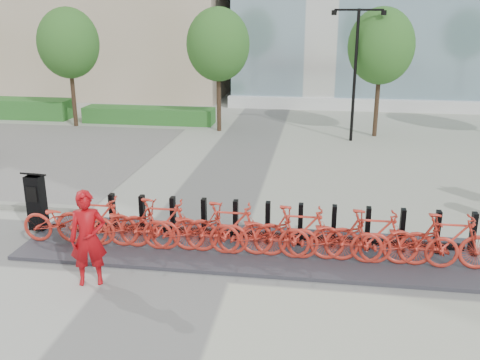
# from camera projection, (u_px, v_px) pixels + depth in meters

# --- Properties ---
(ground) EXTENTS (120.00, 120.00, 0.00)m
(ground) POSITION_uv_depth(u_px,v_px,m) (183.00, 252.00, 11.40)
(ground) COLOR #A4A891
(hedge_b) EXTENTS (6.00, 1.20, 0.70)m
(hedge_b) POSITION_uv_depth(u_px,v_px,m) (149.00, 115.00, 24.45)
(hedge_b) COLOR #337134
(hedge_b) RESTS_ON ground
(tree_0) EXTENTS (2.60, 2.60, 5.10)m
(tree_0) POSITION_uv_depth(u_px,v_px,m) (69.00, 43.00, 22.76)
(tree_0) COLOR #4A3527
(tree_0) RESTS_ON ground
(tree_1) EXTENTS (2.60, 2.60, 5.10)m
(tree_1) POSITION_uv_depth(u_px,v_px,m) (218.00, 45.00, 21.83)
(tree_1) COLOR #4A3527
(tree_1) RESTS_ON ground
(tree_2) EXTENTS (2.60, 2.60, 5.10)m
(tree_2) POSITION_uv_depth(u_px,v_px,m) (381.00, 46.00, 20.90)
(tree_2) COLOR #4A3527
(tree_2) RESTS_ON ground
(streetlamp) EXTENTS (2.00, 0.20, 5.00)m
(streetlamp) POSITION_uv_depth(u_px,v_px,m) (356.00, 60.00, 20.24)
(streetlamp) COLOR black
(streetlamp) RESTS_ON ground
(dock_pad) EXTENTS (9.60, 2.40, 0.08)m
(dock_pad) POSITION_uv_depth(u_px,v_px,m) (245.00, 249.00, 11.48)
(dock_pad) COLOR #323138
(dock_pad) RESTS_ON ground
(dock_rail_posts) EXTENTS (8.74, 0.50, 0.85)m
(dock_rail_posts) POSITION_uv_depth(u_px,v_px,m) (267.00, 221.00, 11.73)
(dock_rail_posts) COLOR black
(dock_rail_posts) RESTS_ON dock_pad
(bike_0) EXTENTS (1.93, 0.67, 1.01)m
(bike_0) POSITION_uv_depth(u_px,v_px,m) (65.00, 221.00, 11.55)
(bike_0) COLOR #B52A1D
(bike_0) RESTS_ON dock_pad
(bike_1) EXTENTS (1.87, 0.53, 1.12)m
(bike_1) POSITION_uv_depth(u_px,v_px,m) (96.00, 220.00, 11.43)
(bike_1) COLOR #B52A1D
(bike_1) RESTS_ON dock_pad
(bike_2) EXTENTS (1.93, 0.67, 1.01)m
(bike_2) POSITION_uv_depth(u_px,v_px,m) (129.00, 225.00, 11.34)
(bike_2) COLOR #B52A1D
(bike_2) RESTS_ON dock_pad
(bike_3) EXTENTS (1.87, 0.53, 1.12)m
(bike_3) POSITION_uv_depth(u_px,v_px,m) (161.00, 224.00, 11.22)
(bike_3) COLOR #B52A1D
(bike_3) RESTS_ON dock_pad
(bike_4) EXTENTS (1.93, 0.67, 1.01)m
(bike_4) POSITION_uv_depth(u_px,v_px,m) (195.00, 229.00, 11.14)
(bike_4) COLOR #B52A1D
(bike_4) RESTS_ON dock_pad
(bike_5) EXTENTS (1.87, 0.53, 1.12)m
(bike_5) POSITION_uv_depth(u_px,v_px,m) (229.00, 228.00, 11.02)
(bike_5) COLOR #B52A1D
(bike_5) RESTS_ON dock_pad
(bike_6) EXTENTS (1.93, 0.67, 1.01)m
(bike_6) POSITION_uv_depth(u_px,v_px,m) (263.00, 233.00, 10.93)
(bike_6) COLOR #B52A1D
(bike_6) RESTS_ON dock_pad
(bike_7) EXTENTS (1.87, 0.53, 1.12)m
(bike_7) POSITION_uv_depth(u_px,v_px,m) (299.00, 232.00, 10.81)
(bike_7) COLOR #B52A1D
(bike_7) RESTS_ON dock_pad
(bike_8) EXTENTS (1.93, 0.67, 1.01)m
(bike_8) POSITION_uv_depth(u_px,v_px,m) (335.00, 237.00, 10.72)
(bike_8) COLOR #B52A1D
(bike_8) RESTS_ON dock_pad
(bike_9) EXTENTS (1.87, 0.53, 1.12)m
(bike_9) POSITION_uv_depth(u_px,v_px,m) (371.00, 237.00, 10.60)
(bike_9) COLOR #B52A1D
(bike_9) RESTS_ON dock_pad
(bike_10) EXTENTS (1.93, 0.67, 1.01)m
(bike_10) POSITION_uv_depth(u_px,v_px,m) (409.00, 242.00, 10.52)
(bike_10) COLOR #B52A1D
(bike_10) RESTS_ON dock_pad
(bike_11) EXTENTS (1.87, 0.53, 1.12)m
(bike_11) POSITION_uv_depth(u_px,v_px,m) (447.00, 241.00, 10.40)
(bike_11) COLOR #B52A1D
(bike_11) RESTS_ON dock_pad
(kiosk) EXTENTS (0.45, 0.38, 1.40)m
(kiosk) POSITION_uv_depth(u_px,v_px,m) (36.00, 201.00, 12.25)
(kiosk) COLOR black
(kiosk) RESTS_ON dock_pad
(worker_red) EXTENTS (0.77, 0.63, 1.83)m
(worker_red) POSITION_uv_depth(u_px,v_px,m) (88.00, 238.00, 9.86)
(worker_red) COLOR #9E080E
(worker_red) RESTS_ON ground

